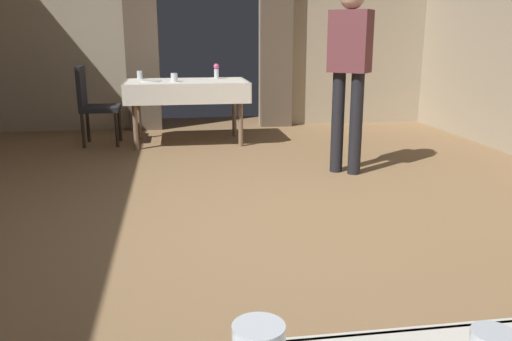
% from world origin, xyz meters
% --- Properties ---
extents(ground, '(10.08, 10.08, 0.00)m').
position_xyz_m(ground, '(0.00, 0.00, 0.00)').
color(ground, olive).
extents(wall_back, '(6.40, 0.27, 3.00)m').
position_xyz_m(wall_back, '(0.00, 4.18, 1.52)').
color(wall_back, tan).
rests_on(wall_back, ground).
extents(dining_table_mid, '(1.44, 0.89, 0.75)m').
position_xyz_m(dining_table_mid, '(-0.36, 3.07, 0.66)').
color(dining_table_mid, '#7A604C').
rests_on(dining_table_mid, ground).
extents(chair_mid_left, '(0.44, 0.44, 0.93)m').
position_xyz_m(chair_mid_left, '(-1.47, 3.11, 0.52)').
color(chair_mid_left, black).
rests_on(chair_mid_left, ground).
extents(flower_vase_mid, '(0.07, 0.07, 0.18)m').
position_xyz_m(flower_vase_mid, '(0.01, 3.32, 0.85)').
color(flower_vase_mid, silver).
rests_on(flower_vase_mid, dining_table_mid).
extents(glass_mid_b, '(0.07, 0.07, 0.10)m').
position_xyz_m(glass_mid_b, '(-0.93, 3.38, 0.80)').
color(glass_mid_b, silver).
rests_on(glass_mid_b, dining_table_mid).
extents(plate_mid_c, '(0.24, 0.24, 0.01)m').
position_xyz_m(plate_mid_c, '(-0.78, 3.03, 0.76)').
color(plate_mid_c, white).
rests_on(plate_mid_c, dining_table_mid).
extents(glass_mid_d, '(0.08, 0.08, 0.10)m').
position_xyz_m(glass_mid_d, '(-0.51, 2.96, 0.80)').
color(glass_mid_d, silver).
rests_on(glass_mid_d, dining_table_mid).
extents(person_waiter_by_doorway, '(0.42, 0.40, 1.72)m').
position_xyz_m(person_waiter_by_doorway, '(1.08, 1.38, 1.02)').
color(person_waiter_by_doorway, black).
rests_on(person_waiter_by_doorway, ground).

